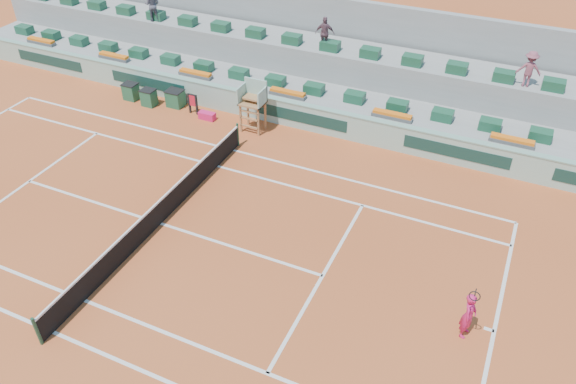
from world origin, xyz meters
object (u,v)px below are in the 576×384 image
object	(u,v)px
player_bag	(207,116)
tennis_player	(469,315)
umpire_chair	(253,99)
drink_cooler_a	(175,98)

from	to	relation	value
player_bag	tennis_player	bearing A→B (deg)	-30.06
umpire_chair	player_bag	bearing A→B (deg)	-177.20
umpire_chair	drink_cooler_a	xyz separation A→B (m)	(-4.56, 0.37, -1.12)
player_bag	tennis_player	size ratio (longest dim) A/B	0.35
player_bag	umpire_chair	size ratio (longest dim) A/B	0.33
umpire_chair	drink_cooler_a	distance (m)	4.71
player_bag	tennis_player	distance (m)	15.65
drink_cooler_a	tennis_player	distance (m)	17.71
umpire_chair	tennis_player	distance (m)	13.65
drink_cooler_a	player_bag	bearing A→B (deg)	-13.20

